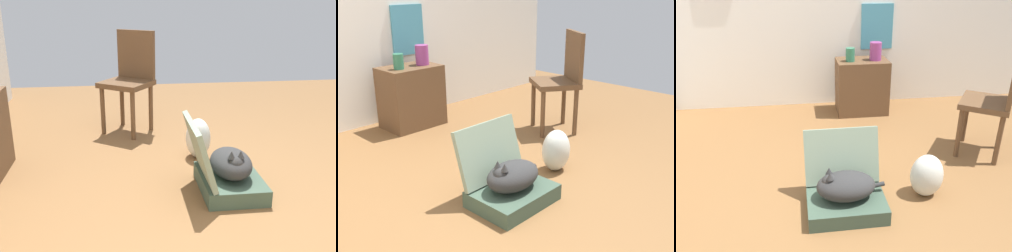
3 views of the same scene
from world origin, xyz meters
TOP-DOWN VIEW (x-y plane):
  - ground_plane at (0.00, 0.00)m, footprint 7.68×7.68m
  - suitcase_base at (0.31, 0.01)m, footprint 0.55×0.41m
  - suitcase_lid at (0.31, 0.24)m, footprint 0.55×0.16m
  - cat at (0.31, 0.01)m, footprint 0.49×0.28m
  - plastic_bag_white at (0.93, 0.12)m, footprint 0.25×0.21m
  - side_table at (0.77, 1.85)m, footprint 0.58×0.40m
  - vase_tall at (0.62, 1.80)m, footprint 0.10×0.10m
  - vase_short at (0.91, 1.83)m, footprint 0.13×0.13m
  - chair at (1.72, 0.65)m, footprint 0.59×0.59m

SIDE VIEW (x-z plane):
  - ground_plane at x=0.00m, z-range 0.00..0.00m
  - suitcase_base at x=0.31m, z-range 0.00..0.11m
  - plastic_bag_white at x=0.93m, z-range 0.00..0.34m
  - cat at x=0.31m, z-range 0.10..0.32m
  - side_table at x=0.77m, z-range 0.00..0.63m
  - suitcase_lid at x=0.31m, z-range 0.11..0.52m
  - chair at x=1.72m, z-range 0.05..1.04m
  - vase_tall at x=0.62m, z-range 0.63..0.78m
  - vase_short at x=0.91m, z-range 0.63..0.83m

